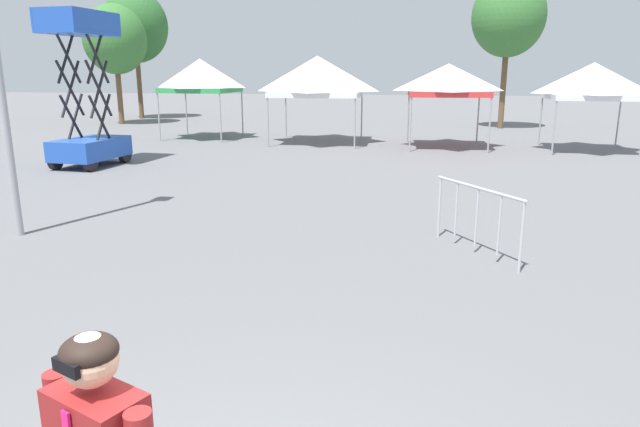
{
  "coord_description": "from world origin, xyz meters",
  "views": [
    {
      "loc": [
        0.86,
        -2.36,
        2.8
      ],
      "look_at": [
        -0.22,
        3.52,
        1.3
      ],
      "focal_mm": 31.75,
      "sensor_mm": 36.0,
      "label": 1
    }
  ],
  "objects": [
    {
      "name": "tree_behind_tents_left",
      "position": [
        4.68,
        27.88,
        5.41
      ],
      "size": [
        3.53,
        3.53,
        7.37
      ],
      "color": "brown",
      "rests_on": "ground"
    },
    {
      "name": "canopy_tent_far_left",
      "position": [
        1.67,
        19.69,
        2.51
      ],
      "size": [
        3.06,
        3.06,
        3.1
      ],
      "color": "#9E9EA3",
      "rests_on": "ground"
    },
    {
      "name": "tree_behind_tents_center",
      "position": [
        -15.59,
        26.66,
        4.47
      ],
      "size": [
        3.31,
        3.31,
        6.31
      ],
      "color": "brown",
      "rests_on": "ground"
    },
    {
      "name": "scissor_lift",
      "position": [
        -9.1,
        13.25,
        1.33
      ],
      "size": [
        1.57,
        2.4,
        4.51
      ],
      "color": "black",
      "rests_on": "ground"
    },
    {
      "name": "canopy_tent_center",
      "position": [
        -8.56,
        20.95,
        2.64
      ],
      "size": [
        2.87,
        2.87,
        3.34
      ],
      "color": "#9E9EA3",
      "rests_on": "ground"
    },
    {
      "name": "crowd_barrier_near_person",
      "position": [
        1.73,
        6.53,
        0.75
      ],
      "size": [
        1.21,
        1.78,
        1.08
      ],
      "color": "#B7BABF",
      "rests_on": "ground"
    },
    {
      "name": "canopy_tent_left_of_center",
      "position": [
        -3.38,
        20.27,
        2.63
      ],
      "size": [
        3.58,
        3.58,
        3.41
      ],
      "color": "#9E9EA3",
      "rests_on": "ground"
    },
    {
      "name": "tree_behind_tents_right",
      "position": [
        -16.38,
        30.49,
        5.42
      ],
      "size": [
        3.84,
        3.84,
        7.55
      ],
      "color": "brown",
      "rests_on": "ground"
    },
    {
      "name": "canopy_tent_behind_center",
      "position": [
        6.65,
        19.51,
        2.48
      ],
      "size": [
        2.99,
        2.99,
        3.12
      ],
      "color": "#9E9EA3",
      "rests_on": "ground"
    }
  ]
}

